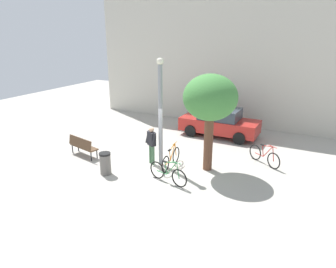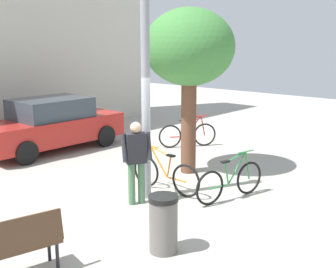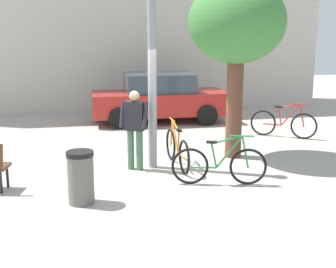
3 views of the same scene
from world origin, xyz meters
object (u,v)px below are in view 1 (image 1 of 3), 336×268
(lamppost, at_px, (160,110))
(trash_bin, at_px, (105,163))
(park_bench, at_px, (82,145))
(plaza_tree, at_px, (210,99))
(bicycle_red, at_px, (264,156))
(person_by_lamppost, at_px, (152,143))
(parked_car_red, at_px, (219,122))
(bicycle_orange, at_px, (171,159))
(bicycle_green, at_px, (168,173))

(lamppost, height_order, trash_bin, lamppost)
(park_bench, relative_size, plaza_tree, 0.42)
(plaza_tree, relative_size, bicycle_red, 2.64)
(person_by_lamppost, xyz_separation_m, trash_bin, (-1.15, -1.74, -0.51))
(person_by_lamppost, xyz_separation_m, plaza_tree, (2.35, 0.56, 2.02))
(bicycle_red, distance_m, parked_car_red, 4.08)
(bicycle_orange, bearing_deg, park_bench, -169.28)
(plaza_tree, relative_size, parked_car_red, 0.94)
(bicycle_red, relative_size, bicycle_green, 0.85)
(park_bench, xyz_separation_m, trash_bin, (2.10, -1.00, -0.09))
(person_by_lamppost, height_order, trash_bin, person_by_lamppost)
(bicycle_red, bearing_deg, plaza_tree, -141.19)
(lamppost, distance_m, bicycle_green, 2.68)
(person_by_lamppost, relative_size, bicycle_orange, 0.92)
(person_by_lamppost, distance_m, bicycle_red, 4.91)
(lamppost, relative_size, bicycle_orange, 2.50)
(plaza_tree, height_order, bicycle_orange, plaza_tree)
(plaza_tree, bearing_deg, bicycle_red, 38.81)
(park_bench, xyz_separation_m, plaza_tree, (5.60, 1.30, 2.44))
(park_bench, distance_m, bicycle_red, 8.14)
(plaza_tree, relative_size, bicycle_orange, 2.19)
(parked_car_red, xyz_separation_m, trash_bin, (-2.56, -6.70, -0.32))
(lamppost, bearing_deg, bicycle_green, -52.32)
(bicycle_orange, xyz_separation_m, trash_bin, (-2.06, -1.79, 0.08))
(bicycle_orange, xyz_separation_m, bicycle_green, (0.53, -1.32, 0.00))
(bicycle_orange, bearing_deg, trash_bin, -138.95)
(park_bench, distance_m, bicycle_orange, 4.23)
(lamppost, distance_m, bicycle_red, 4.93)
(person_by_lamppost, bearing_deg, plaza_tree, 13.41)
(parked_car_red, bearing_deg, person_by_lamppost, -105.86)
(bicycle_red, bearing_deg, trash_bin, -144.58)
(person_by_lamppost, relative_size, plaza_tree, 0.42)
(parked_car_red, bearing_deg, bicycle_green, -89.66)
(bicycle_orange, height_order, bicycle_green, same)
(person_by_lamppost, height_order, bicycle_red, person_by_lamppost)
(bicycle_orange, bearing_deg, plaza_tree, 19.49)
(bicycle_green, bearing_deg, parked_car_red, 90.34)
(person_by_lamppost, distance_m, trash_bin, 2.14)
(lamppost, bearing_deg, parked_car_red, 78.19)
(bicycle_orange, bearing_deg, bicycle_green, -68.00)
(trash_bin, bearing_deg, bicycle_green, 10.28)
(plaza_tree, height_order, trash_bin, plaza_tree)
(person_by_lamppost, bearing_deg, lamppost, 13.60)
(person_by_lamppost, distance_m, parked_car_red, 5.16)
(person_by_lamppost, distance_m, bicycle_orange, 1.08)
(plaza_tree, bearing_deg, parked_car_red, 102.13)
(plaza_tree, relative_size, bicycle_green, 2.24)
(bicycle_green, bearing_deg, park_bench, 173.49)
(trash_bin, bearing_deg, person_by_lamppost, 56.64)
(bicycle_red, bearing_deg, lamppost, -152.34)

